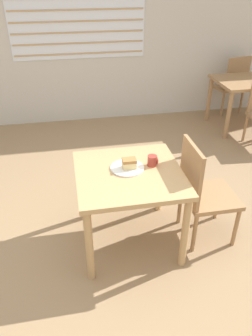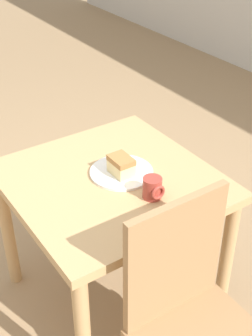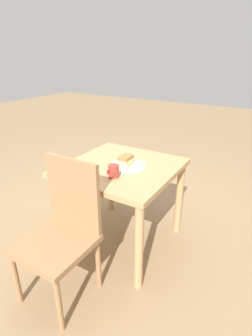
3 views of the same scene
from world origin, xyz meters
TOP-DOWN VIEW (x-y plane):
  - ground_plane at (0.00, 0.00)m, footprint 14.00×14.00m
  - dining_table_near at (0.08, 0.22)m, footprint 0.84×0.83m
  - chair_near_window at (0.70, 0.17)m, footprint 0.43×0.43m
  - plate at (0.08, 0.28)m, footprint 0.27×0.27m
  - cake_slice at (0.09, 0.27)m, footprint 0.11×0.08m
  - coffee_mug at (0.29, 0.28)m, footprint 0.08×0.08m

SIDE VIEW (x-z plane):
  - ground_plane at x=0.00m, z-range 0.00..0.00m
  - chair_near_window at x=0.70m, z-range 0.03..0.95m
  - dining_table_near at x=0.08m, z-range 0.24..0.96m
  - plate at x=0.08m, z-range 0.71..0.72m
  - coffee_mug at x=0.29m, z-range 0.71..0.80m
  - cake_slice at x=0.09m, z-range 0.72..0.80m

